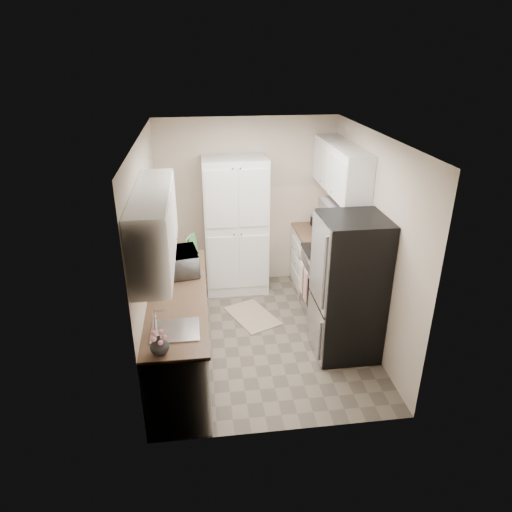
{
  "coord_description": "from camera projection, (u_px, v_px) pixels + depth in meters",
  "views": [
    {
      "loc": [
        -0.7,
        -4.83,
        3.34
      ],
      "look_at": [
        -0.06,
        0.15,
        1.05
      ],
      "focal_mm": 32.0,
      "sensor_mm": 36.0,
      "label": 1
    }
  ],
  "objects": [
    {
      "name": "room_shell",
      "position": [
        261.0,
        215.0,
        5.14
      ],
      "size": [
        2.64,
        3.24,
        2.52
      ],
      "color": "beige",
      "rests_on": "ground"
    },
    {
      "name": "fruit_basket",
      "position": [
        326.0,
        213.0,
        6.6
      ],
      "size": [
        0.35,
        0.35,
        0.12
      ],
      "primitive_type": null,
      "rotation": [
        0.0,
        0.0,
        -0.35
      ],
      "color": "#FF6000",
      "rests_on": "toaster_oven"
    },
    {
      "name": "base_cabinet_right",
      "position": [
        316.0,
        261.0,
        6.83
      ],
      "size": [
        0.6,
        0.8,
        0.88
      ],
      "primitive_type": "cube",
      "color": "white",
      "rests_on": "ground"
    },
    {
      "name": "electric_range",
      "position": [
        330.0,
        284.0,
        6.09
      ],
      "size": [
        0.71,
        0.78,
        1.13
      ],
      "color": "#B7B7BC",
      "rests_on": "ground"
    },
    {
      "name": "cutting_board",
      "position": [
        193.0,
        246.0,
        5.79
      ],
      "size": [
        0.09,
        0.22,
        0.28
      ],
      "primitive_type": "cube",
      "rotation": [
        0.0,
        0.0,
        -0.34
      ],
      "color": "#317C36",
      "rests_on": "countertop_left"
    },
    {
      "name": "base_cabinet_left",
      "position": [
        181.0,
        331.0,
        5.14
      ],
      "size": [
        0.6,
        2.3,
        0.88
      ],
      "primitive_type": "cube",
      "color": "white",
      "rests_on": "ground"
    },
    {
      "name": "toaster_oven",
      "position": [
        324.0,
        223.0,
        6.68
      ],
      "size": [
        0.35,
        0.39,
        0.19
      ],
      "primitive_type": "cube",
      "rotation": [
        0.0,
        0.0,
        0.3
      ],
      "color": "#A9A9AD",
      "rests_on": "countertop_right"
    },
    {
      "name": "pantry_cabinet",
      "position": [
        236.0,
        227.0,
        6.57
      ],
      "size": [
        0.9,
        0.55,
        2.0
      ],
      "primitive_type": "cube",
      "color": "white",
      "rests_on": "ground"
    },
    {
      "name": "refrigerator",
      "position": [
        349.0,
        288.0,
        5.21
      ],
      "size": [
        0.7,
        0.72,
        1.7
      ],
      "primitive_type": "cube",
      "color": "#B7B7BC",
      "rests_on": "ground"
    },
    {
      "name": "kitchen_mat",
      "position": [
        252.0,
        316.0,
        6.24
      ],
      "size": [
        0.76,
        0.91,
        0.01
      ],
      "primitive_type": "cube",
      "rotation": [
        0.0,
        0.0,
        0.42
      ],
      "color": "tan",
      "rests_on": "ground"
    },
    {
      "name": "wine_bottle",
      "position": [
        168.0,
        246.0,
        5.73
      ],
      "size": [
        0.08,
        0.08,
        0.32
      ],
      "primitive_type": "cylinder",
      "color": "black",
      "rests_on": "countertop_left"
    },
    {
      "name": "countertop_left",
      "position": [
        178.0,
        295.0,
        4.95
      ],
      "size": [
        0.63,
        2.33,
        0.04
      ],
      "primitive_type": "cube",
      "color": "brown",
      "rests_on": "base_cabinet_left"
    },
    {
      "name": "ground",
      "position": [
        262.0,
        335.0,
        5.82
      ],
      "size": [
        3.2,
        3.2,
        0.0
      ],
      "primitive_type": "plane",
      "color": "#665B4C",
      "rests_on": "ground"
    },
    {
      "name": "countertop_right",
      "position": [
        318.0,
        232.0,
        6.64
      ],
      "size": [
        0.63,
        0.83,
        0.04
      ],
      "primitive_type": "cube",
      "color": "brown",
      "rests_on": "base_cabinet_right"
    },
    {
      "name": "flower_vase",
      "position": [
        159.0,
        345.0,
        3.94
      ],
      "size": [
        0.2,
        0.2,
        0.17
      ],
      "primitive_type": "imported",
      "rotation": [
        0.0,
        0.0,
        -0.23
      ],
      "color": "silver",
      "rests_on": "countertop_left"
    },
    {
      "name": "microwave",
      "position": [
        183.0,
        262.0,
        5.36
      ],
      "size": [
        0.42,
        0.54,
        0.27
      ],
      "primitive_type": "imported",
      "rotation": [
        0.0,
        0.0,
        1.75
      ],
      "color": "#ABABAF",
      "rests_on": "countertop_left"
    }
  ]
}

